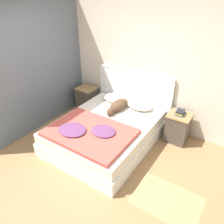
% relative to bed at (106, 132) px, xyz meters
% --- Properties ---
extents(ground_plane, '(16.00, 16.00, 0.00)m').
position_rel_bed_xyz_m(ground_plane, '(0.10, -0.99, -0.23)').
color(ground_plane, '#997047').
extents(wall_back, '(9.00, 0.06, 2.55)m').
position_rel_bed_xyz_m(wall_back, '(0.10, 1.14, 1.04)').
color(wall_back, beige).
rests_on(wall_back, ground_plane).
extents(wall_side_left, '(0.06, 3.10, 2.55)m').
position_rel_bed_xyz_m(wall_side_left, '(-1.54, 0.06, 1.04)').
color(wall_side_left, slate).
rests_on(wall_side_left, ground_plane).
extents(bed, '(1.67, 2.10, 0.48)m').
position_rel_bed_xyz_m(bed, '(0.00, 0.00, 0.00)').
color(bed, white).
rests_on(bed, ground_plane).
extents(headboard, '(1.75, 0.06, 1.14)m').
position_rel_bed_xyz_m(headboard, '(-0.00, 1.07, 0.36)').
color(headboard, white).
rests_on(headboard, ground_plane).
extents(nightstand_left, '(0.43, 0.43, 0.58)m').
position_rel_bed_xyz_m(nightstand_left, '(-1.13, 0.82, 0.06)').
color(nightstand_left, '#4C4238').
rests_on(nightstand_left, ground_plane).
extents(nightstand_right, '(0.43, 0.43, 0.58)m').
position_rel_bed_xyz_m(nightstand_right, '(1.13, 0.82, 0.06)').
color(nightstand_right, '#4C4238').
rests_on(nightstand_right, ground_plane).
extents(pillow_left, '(0.53, 0.40, 0.13)m').
position_rel_bed_xyz_m(pillow_left, '(-0.30, 0.80, 0.31)').
color(pillow_left, beige).
rests_on(pillow_left, bed).
extents(pillow_right, '(0.53, 0.40, 0.13)m').
position_rel_bed_xyz_m(pillow_right, '(0.30, 0.80, 0.31)').
color(pillow_right, beige).
rests_on(pillow_right, bed).
extents(quilt, '(1.42, 1.04, 0.12)m').
position_rel_bed_xyz_m(quilt, '(-0.01, -0.49, 0.28)').
color(quilt, '#BC4C42').
rests_on(quilt, bed).
extents(dog, '(0.26, 0.76, 0.19)m').
position_rel_bed_xyz_m(dog, '(-0.05, 0.50, 0.33)').
color(dog, brown).
rests_on(dog, bed).
extents(book_stack, '(0.15, 0.21, 0.08)m').
position_rel_bed_xyz_m(book_stack, '(1.12, 0.83, 0.39)').
color(book_stack, '#285689').
rests_on(book_stack, nightstand_right).
extents(rug, '(0.95, 0.67, 0.00)m').
position_rel_bed_xyz_m(rug, '(1.51, -0.64, -0.23)').
color(rug, tan).
rests_on(rug, ground_plane).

